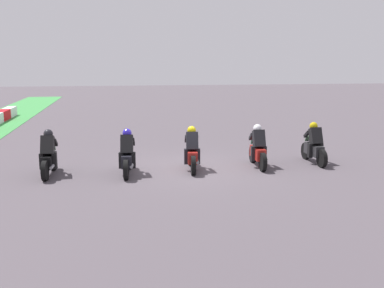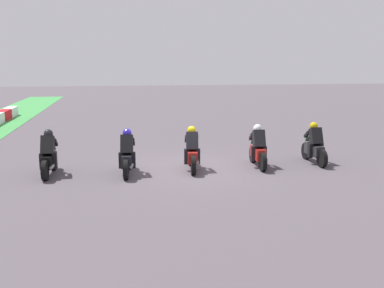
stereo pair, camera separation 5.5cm
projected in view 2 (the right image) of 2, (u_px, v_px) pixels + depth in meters
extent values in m
plane|color=#4D454C|center=(191.00, 169.00, 15.29)|extent=(120.00, 120.00, 0.00)
cube|color=red|center=(4.00, 115.00, 28.31)|extent=(1.99, 0.60, 0.64)
cube|color=white|center=(11.00, 112.00, 30.28)|extent=(1.99, 0.60, 0.64)
cylinder|color=black|center=(306.00, 151.00, 16.75)|extent=(0.64, 0.16, 0.64)
cylinder|color=black|center=(322.00, 159.00, 15.39)|extent=(0.64, 0.16, 0.64)
cube|color=#272729|center=(314.00, 150.00, 16.04)|extent=(1.11, 0.35, 0.40)
ellipsoid|color=#272729|center=(313.00, 141.00, 16.08)|extent=(0.49, 0.32, 0.24)
cube|color=red|center=(320.00, 152.00, 15.54)|extent=(0.07, 0.16, 0.08)
cylinder|color=#A5A5AD|center=(322.00, 155.00, 15.74)|extent=(0.42, 0.11, 0.10)
cube|color=black|center=(316.00, 136.00, 15.85)|extent=(0.50, 0.42, 0.66)
sphere|color=#C0A90D|center=(314.00, 126.00, 16.00)|extent=(0.31, 0.31, 0.30)
cube|color=#527356|center=(309.00, 138.00, 16.46)|extent=(0.16, 0.26, 0.23)
cube|color=black|center=(310.00, 151.00, 15.89)|extent=(0.18, 0.15, 0.52)
cube|color=black|center=(321.00, 150.00, 15.95)|extent=(0.18, 0.15, 0.52)
cube|color=black|center=(307.00, 134.00, 16.19)|extent=(0.39, 0.11, 0.31)
cube|color=black|center=(316.00, 134.00, 16.24)|extent=(0.39, 0.11, 0.31)
cylinder|color=black|center=(253.00, 154.00, 16.20)|extent=(0.65, 0.19, 0.64)
cylinder|color=black|center=(263.00, 162.00, 14.83)|extent=(0.65, 0.19, 0.64)
cube|color=#A5211C|center=(258.00, 153.00, 15.49)|extent=(1.12, 0.40, 0.40)
ellipsoid|color=#A5211C|center=(257.00, 144.00, 15.53)|extent=(0.50, 0.33, 0.24)
cube|color=red|center=(262.00, 155.00, 14.98)|extent=(0.07, 0.16, 0.08)
cylinder|color=#A5A5AD|center=(265.00, 158.00, 15.18)|extent=(0.43, 0.13, 0.10)
cube|color=black|center=(259.00, 139.00, 15.29)|extent=(0.51, 0.43, 0.66)
sphere|color=silver|center=(258.00, 128.00, 15.45)|extent=(0.32, 0.32, 0.30)
cube|color=#338970|center=(255.00, 141.00, 15.91)|extent=(0.17, 0.27, 0.23)
cube|color=black|center=(253.00, 154.00, 15.35)|extent=(0.19, 0.15, 0.52)
cube|color=black|center=(264.00, 153.00, 15.39)|extent=(0.19, 0.15, 0.52)
cube|color=black|center=(251.00, 137.00, 15.64)|extent=(0.39, 0.13, 0.31)
cube|color=black|center=(261.00, 136.00, 15.68)|extent=(0.39, 0.13, 0.31)
cylinder|color=black|center=(191.00, 157.00, 15.74)|extent=(0.65, 0.21, 0.64)
cylinder|color=black|center=(193.00, 165.00, 14.37)|extent=(0.65, 0.21, 0.64)
cube|color=#A5211C|center=(192.00, 156.00, 15.02)|extent=(1.13, 0.45, 0.40)
ellipsoid|color=#A5211C|center=(192.00, 147.00, 15.07)|extent=(0.51, 0.35, 0.24)
cube|color=red|center=(193.00, 158.00, 14.52)|extent=(0.08, 0.17, 0.08)
cylinder|color=#A5A5AD|center=(197.00, 162.00, 14.71)|extent=(0.43, 0.15, 0.10)
cube|color=black|center=(192.00, 141.00, 14.83)|extent=(0.53, 0.45, 0.66)
sphere|color=#C0A90D|center=(192.00, 130.00, 14.99)|extent=(0.33, 0.33, 0.30)
cube|color=#665F52|center=(191.00, 143.00, 15.45)|extent=(0.18, 0.28, 0.23)
cube|color=black|center=(186.00, 156.00, 14.89)|extent=(0.20, 0.16, 0.52)
cube|color=black|center=(198.00, 156.00, 14.92)|extent=(0.20, 0.16, 0.52)
cube|color=black|center=(186.00, 139.00, 15.19)|extent=(0.39, 0.14, 0.31)
cube|color=black|center=(197.00, 139.00, 15.21)|extent=(0.39, 0.14, 0.31)
cylinder|color=black|center=(129.00, 160.00, 15.15)|extent=(0.65, 0.21, 0.64)
cylinder|color=black|center=(126.00, 170.00, 13.78)|extent=(0.65, 0.21, 0.64)
cube|color=black|center=(127.00, 159.00, 14.43)|extent=(1.13, 0.44, 0.40)
ellipsoid|color=black|center=(127.00, 150.00, 14.48)|extent=(0.51, 0.35, 0.24)
cube|color=red|center=(126.00, 162.00, 13.93)|extent=(0.08, 0.17, 0.08)
cylinder|color=#A5A5AD|center=(132.00, 166.00, 14.13)|extent=(0.43, 0.15, 0.10)
cube|color=black|center=(127.00, 144.00, 14.24)|extent=(0.53, 0.45, 0.66)
sphere|color=#3123C2|center=(127.00, 133.00, 14.40)|extent=(0.33, 0.33, 0.30)
cube|color=#49954D|center=(128.00, 146.00, 14.86)|extent=(0.18, 0.28, 0.23)
cube|color=black|center=(121.00, 160.00, 14.30)|extent=(0.19, 0.16, 0.52)
cube|color=black|center=(133.00, 160.00, 14.33)|extent=(0.19, 0.16, 0.52)
cube|color=black|center=(122.00, 142.00, 14.60)|extent=(0.39, 0.14, 0.31)
cube|color=black|center=(133.00, 142.00, 14.62)|extent=(0.39, 0.14, 0.31)
cylinder|color=black|center=(54.00, 161.00, 15.02)|extent=(0.65, 0.18, 0.64)
cylinder|color=black|center=(45.00, 171.00, 13.65)|extent=(0.65, 0.18, 0.64)
cube|color=black|center=(49.00, 160.00, 14.31)|extent=(1.12, 0.39, 0.40)
ellipsoid|color=black|center=(49.00, 151.00, 14.35)|extent=(0.50, 0.33, 0.24)
cube|color=red|center=(46.00, 163.00, 13.80)|extent=(0.07, 0.16, 0.08)
cylinder|color=#A5A5AD|center=(52.00, 166.00, 14.01)|extent=(0.43, 0.12, 0.10)
cube|color=black|center=(48.00, 145.00, 14.11)|extent=(0.51, 0.43, 0.66)
sphere|color=black|center=(48.00, 134.00, 14.27)|extent=(0.32, 0.32, 0.30)
cube|color=#497451|center=(52.00, 147.00, 14.73)|extent=(0.17, 0.27, 0.23)
cube|color=black|center=(42.00, 161.00, 14.17)|extent=(0.19, 0.15, 0.52)
cube|color=black|center=(55.00, 161.00, 14.21)|extent=(0.19, 0.15, 0.52)
cube|color=black|center=(44.00, 143.00, 14.46)|extent=(0.39, 0.12, 0.31)
cube|color=black|center=(55.00, 142.00, 14.50)|extent=(0.39, 0.12, 0.31)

